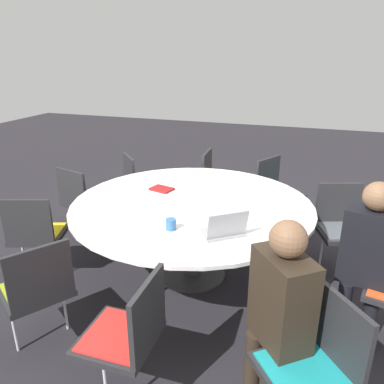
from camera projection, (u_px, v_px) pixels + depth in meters
The scene contains 17 objects.
ground_plane at pixel (192, 274), 3.58m from camera, with size 16.00×16.00×0.00m, color black.
conference_table at pixel (192, 212), 3.35m from camera, with size 2.13×2.13×0.74m.
chair_0 at pixel (315, 360), 1.93m from camera, with size 0.61×0.60×0.85m.
chair_2 at pixel (341, 223), 3.49m from camera, with size 0.54×0.55×0.85m.
chair_3 at pixel (276, 189), 4.34m from camera, with size 0.59×0.58×0.85m.
chair_4 at pixel (217, 179), 4.68m from camera, with size 0.46×0.44×0.85m.
chair_5 at pixel (140, 182), 4.57m from camera, with size 0.61×0.61×0.85m.
chair_6 at pixel (82, 198), 4.08m from camera, with size 0.52×0.54×0.85m.
chair_7 at pixel (36, 230), 3.33m from camera, with size 0.54×0.55×0.85m.
chair_8 at pixel (37, 286), 2.54m from camera, with size 0.60×0.59×0.85m.
chair_9 at pixel (129, 330), 2.14m from camera, with size 0.45×0.43×0.85m.
person_0 at pixel (279, 304), 2.04m from camera, with size 0.42×0.40×1.20m.
person_1 at pixel (368, 251), 2.60m from camera, with size 0.32×0.40×1.20m.
laptop at pixel (224, 229), 2.70m from camera, with size 0.38×0.39×0.21m.
spiral_notebook at pixel (162, 189), 3.62m from camera, with size 0.20×0.24×0.02m.
coffee_cup at pixel (171, 224), 2.80m from camera, with size 0.08×0.08×0.08m.
handbag at pixel (245, 205), 4.83m from camera, with size 0.36×0.16×0.28m.
Camera 1 is at (2.91, 0.98, 1.99)m, focal length 35.00 mm.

